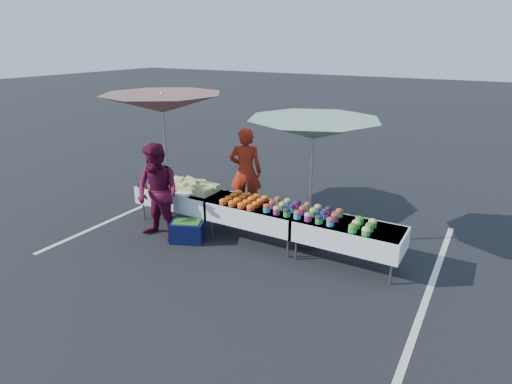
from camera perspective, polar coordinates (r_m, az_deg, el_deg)
The scene contains 17 objects.
ground at distance 8.31m, azimuth 0.00°, elevation -6.50°, with size 80.00×80.00×0.00m, color black.
stripe_left at distance 10.16m, azimuth -15.84°, elevation -2.26°, with size 0.10×5.00×0.00m, color silver.
stripe_right at distance 7.45m, azimuth 22.31°, elevation -11.45°, with size 0.10×5.00×0.00m, color silver.
table_left at distance 9.05m, azimuth -9.92°, elevation -0.57°, with size 1.86×0.81×0.75m.
table_center at distance 8.07m, azimuth 0.00°, elevation -2.79°, with size 1.86×0.81×0.75m.
table_right at distance 7.42m, azimuth 12.19°, elevation -5.38°, with size 1.86×0.81×0.75m.
berry_punnets at distance 9.39m, azimuth -13.57°, elevation 1.26°, with size 0.40×0.54×0.08m.
corn_pile at distance 8.85m, azimuth -8.62°, elevation 0.80°, with size 1.16×0.57×0.26m.
plastic_bags at distance 8.59m, azimuth -9.72°, elevation -0.31°, with size 0.30×0.25×0.05m, color white.
carrot_bowls at distance 8.11m, azimuth -1.57°, elevation -1.06°, with size 0.75×0.69×0.11m.
potato_cups at distance 7.59m, azimuth 6.23°, elevation -2.41°, with size 1.34×0.58×0.16m.
bean_baskets at distance 7.17m, azimuth 14.04°, elevation -4.35°, with size 0.36×0.50×0.15m.
vendor at distance 9.26m, azimuth -1.40°, elevation 2.72°, with size 0.71×0.46×1.94m, color #9C2111.
customer at distance 8.28m, azimuth -12.97°, elevation -0.10°, with size 0.91×0.71×1.88m, color #570D28.
umbrella_left at distance 9.36m, azimuth -12.37°, elevation 11.38°, with size 3.00×3.00×2.64m.
umbrella_right at distance 7.56m, azimuth 7.66°, elevation 8.20°, with size 2.44×2.44×2.41m.
storage_bin at distance 8.34m, azimuth -9.12°, elevation -5.10°, with size 0.75×0.66×0.41m.
Camera 1 is at (3.73, -6.46, 3.66)m, focal length 30.00 mm.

